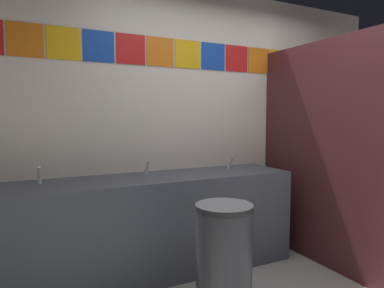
# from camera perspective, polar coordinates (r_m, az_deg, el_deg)

# --- Properties ---
(wall_back) EXTENTS (4.25, 0.09, 2.63)m
(wall_back) POSITION_cam_1_polar(r_m,az_deg,el_deg) (3.53, 3.15, 3.89)
(wall_back) COLOR silver
(wall_back) RESTS_ON ground_plane
(vanity_counter) EXTENTS (2.58, 0.60, 0.85)m
(vanity_counter) POSITION_cam_1_polar(r_m,az_deg,el_deg) (3.04, -6.96, -13.22)
(vanity_counter) COLOR #4C515B
(vanity_counter) RESTS_ON ground_plane
(faucet_left) EXTENTS (0.04, 0.10, 0.14)m
(faucet_left) POSITION_cam_1_polar(r_m,az_deg,el_deg) (2.87, -24.23, -5.09)
(faucet_left) COLOR silver
(faucet_left) RESTS_ON vanity_counter
(faucet_center) EXTENTS (0.04, 0.10, 0.14)m
(faucet_center) POSITION_cam_1_polar(r_m,az_deg,el_deg) (3.02, -7.61, -4.25)
(faucet_center) COLOR silver
(faucet_center) RESTS_ON vanity_counter
(faucet_right) EXTENTS (0.04, 0.10, 0.14)m
(faucet_right) POSITION_cam_1_polar(r_m,az_deg,el_deg) (3.39, 6.37, -3.27)
(faucet_right) COLOR silver
(faucet_right) RESTS_ON vanity_counter
(stall_divider) EXTENTS (0.92, 1.51, 2.05)m
(stall_divider) POSITION_cam_1_polar(r_m,az_deg,el_deg) (3.30, 25.68, -1.75)
(stall_divider) COLOR #471E23
(stall_divider) RESTS_ON ground_plane
(toilet) EXTENTS (0.39, 0.49, 0.74)m
(toilet) POSITION_cam_1_polar(r_m,az_deg,el_deg) (4.14, 23.37, -10.62)
(toilet) COLOR white
(toilet) RESTS_ON ground_plane
(trash_bin) EXTENTS (0.39, 0.39, 0.78)m
(trash_bin) POSITION_cam_1_polar(r_m,az_deg,el_deg) (2.44, 5.35, -18.97)
(trash_bin) COLOR #333338
(trash_bin) RESTS_ON ground_plane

